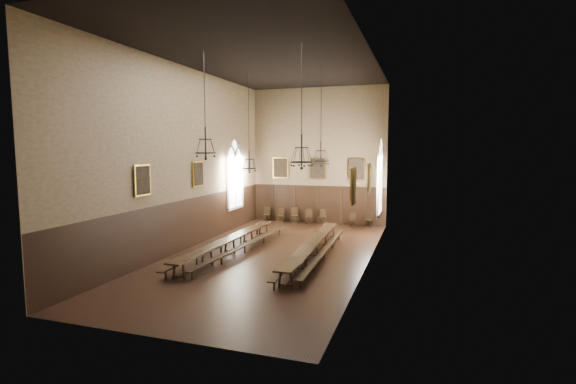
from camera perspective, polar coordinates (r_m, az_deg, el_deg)
The scene contains 33 objects.
floor at distance 19.86m, azimuth -2.30°, elevation -8.68°, with size 9.00×18.00×0.02m, color black.
ceiling at distance 19.62m, azimuth -2.42°, elevation 17.73°, with size 9.00×18.00×0.02m, color black.
wall_back at distance 27.84m, azimuth 4.13°, elevation 4.91°, with size 9.00×0.02×9.00m, color #887654.
wall_front at distance 11.22m, azimuth -18.59°, elevation 3.04°, with size 9.00×0.02×9.00m, color #887654.
wall_left at distance 21.21m, azimuth -13.89°, elevation 4.42°, with size 0.02×18.00×9.00m, color #887654.
wall_right at distance 18.15m, azimuth 11.16°, elevation 4.24°, with size 0.02×18.00×9.00m, color #887654.
wainscot_panelling at distance 19.58m, azimuth -2.32°, elevation -5.11°, with size 9.00×18.00×2.50m, color black, non-canonical shape.
table_left at distance 20.36m, azimuth -7.96°, elevation -7.25°, with size 0.76×9.63×0.75m.
table_right at distance 19.36m, azimuth 3.36°, elevation -7.87°, with size 1.06×9.81×0.76m.
bench_left_outer at distance 20.53m, azimuth -9.15°, elevation -7.43°, with size 0.41×9.74×0.44m.
bench_left_inner at distance 20.30m, azimuth -5.93°, elevation -7.55°, with size 0.79×9.61×0.43m.
bench_right_inner at distance 19.24m, azimuth 1.87°, elevation -8.28°, with size 0.89×9.70×0.44m.
bench_right_outer at distance 19.22m, azimuth 4.95°, elevation -8.35°, with size 0.54×9.16×0.41m.
chair_0 at distance 28.80m, azimuth -2.89°, elevation -3.46°, with size 0.51×0.51×0.97m.
chair_1 at distance 28.49m, azimuth -0.98°, elevation -3.59°, with size 0.49×0.49×0.92m.
chair_2 at distance 28.24m, azimuth 0.93°, elevation -3.60°, with size 0.57×0.57×1.04m.
chair_3 at distance 27.92m, azimuth 2.88°, elevation -3.76°, with size 0.52×0.52×0.98m.
chair_4 at distance 27.67m, azimuth 4.64°, elevation -3.86°, with size 0.50×0.50×0.98m.
chair_6 at distance 27.30m, azimuth 8.89°, elevation -4.12°, with size 0.47×0.47×0.86m.
chair_7 at distance 27.19m, azimuth 10.96°, elevation -4.11°, with size 0.51×0.51×1.00m.
chandelier_back_left at distance 22.17m, azimuth -5.34°, elevation 4.25°, with size 0.76×0.76×5.18m.
chandelier_back_right at distance 20.71m, azimuth 4.50°, elevation 5.14°, with size 0.80×0.80×4.76m.
chandelier_front_left at distance 17.84m, azimuth -11.21°, elevation 6.16°, with size 0.88×0.88×4.33m.
chandelier_front_right at distance 16.15m, azimuth 1.87°, elevation 5.18°, with size 0.87×0.87×4.67m.
portrait_back_0 at distance 28.48m, azimuth -1.04°, elevation 3.34°, with size 1.10×0.12×1.40m.
portrait_back_1 at distance 27.74m, azimuth 4.05°, elevation 3.25°, with size 1.10×0.12×1.40m.
portrait_back_2 at distance 27.23m, azimuth 9.38°, elevation 3.14°, with size 1.10×0.12×1.40m.
portrait_left_0 at distance 22.03m, azimuth -12.18°, elevation 2.43°, with size 0.12×1.00×1.30m.
portrait_left_1 at distance 18.29m, azimuth -19.27°, elevation 1.53°, with size 0.12×1.00×1.30m.
portrait_right_0 at distance 19.19m, azimuth 11.08°, elevation 1.94°, with size 0.12×1.00×1.30m.
portrait_right_1 at distance 14.75m, azimuth 8.96°, elevation 0.79°, with size 0.12×1.00×1.30m.
window_right at distance 23.67m, azimuth 12.51°, elevation 1.93°, with size 0.20×2.20×4.60m, color white, non-canonical shape.
window_left at distance 26.05m, azimuth -7.28°, elevation 2.38°, with size 0.20×2.20×4.60m, color white, non-canonical shape.
Camera 1 is at (6.68, -18.01, 5.02)m, focal length 26.00 mm.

